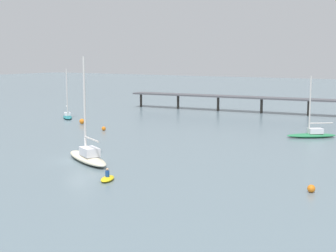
{
  "coord_description": "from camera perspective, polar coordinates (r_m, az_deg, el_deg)",
  "views": [
    {
      "loc": [
        36.03,
        -39.26,
        11.03
      ],
      "look_at": [
        0.0,
        18.16,
        1.5
      ],
      "focal_mm": 54.06,
      "sensor_mm": 36.0,
      "label": 1
    }
  ],
  "objects": [
    {
      "name": "ground_plane",
      "position": [
        54.42,
        -10.24,
        -3.82
      ],
      "size": [
        400.0,
        400.0,
        0.0
      ],
      "primitive_type": "plane",
      "color": "slate"
    },
    {
      "name": "pier",
      "position": [
        95.3,
        18.29,
        3.47
      ],
      "size": [
        55.47,
        8.72,
        7.2
      ],
      "color": "#4C4C51",
      "rests_on": "ground_plane"
    },
    {
      "name": "sailboat_teal",
      "position": [
        90.8,
        -11.27,
        1.23
      ],
      "size": [
        5.44,
        5.27,
        8.68
      ],
      "color": "#1E727A",
      "rests_on": "ground_plane"
    },
    {
      "name": "sailboat_cream",
      "position": [
        53.24,
        -9.05,
        -3.3
      ],
      "size": [
        8.78,
        6.02,
        10.9
      ],
      "color": "beige",
      "rests_on": "ground_plane"
    },
    {
      "name": "sailboat_green",
      "position": [
        70.88,
        15.94,
        -0.82
      ],
      "size": [
        6.59,
        5.58,
        8.28
      ],
      "color": "#287F4C",
      "rests_on": "ground_plane"
    },
    {
      "name": "dinghy_yellow",
      "position": [
        45.29,
        -6.85,
        -5.86
      ],
      "size": [
        1.86,
        2.55,
        1.14
      ],
      "color": "yellow",
      "rests_on": "ground_plane"
    },
    {
      "name": "mooring_buoy_near",
      "position": [
        42.77,
        15.85,
        -6.81
      ],
      "size": [
        0.65,
        0.65,
        0.65
      ],
      "primitive_type": "sphere",
      "color": "orange",
      "rests_on": "ground_plane"
    },
    {
      "name": "mooring_buoy_mid",
      "position": [
        74.92,
        -7.26,
        -0.29
      ],
      "size": [
        0.62,
        0.62,
        0.62
      ],
      "primitive_type": "sphere",
      "color": "orange",
      "rests_on": "ground_plane"
    },
    {
      "name": "mooring_buoy_inner",
      "position": [
        82.75,
        -9.68,
        0.52
      ],
      "size": [
        0.85,
        0.85,
        0.85
      ],
      "primitive_type": "sphere",
      "color": "orange",
      "rests_on": "ground_plane"
    }
  ]
}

